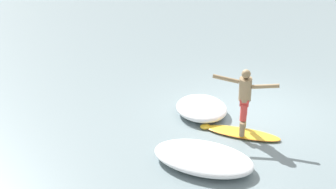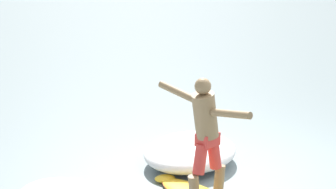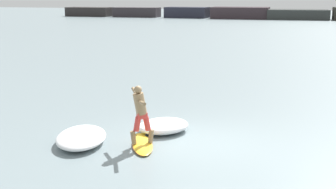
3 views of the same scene
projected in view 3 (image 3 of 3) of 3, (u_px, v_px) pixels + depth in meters
ground_plane at (194, 143)px, 12.66m from camera, size 200.00×200.00×0.00m
rock_jetty_breakwater at (275, 13)px, 71.14m from camera, size 67.48×5.22×5.95m
surfboard at (142, 144)px, 12.40m from camera, size 1.18×1.93×0.23m
surfer at (140, 110)px, 12.16m from camera, size 0.85×1.29×1.56m
wave_foam_at_tail at (163, 126)px, 13.60m from camera, size 1.95×2.02×0.38m
wave_foam_at_nose at (81, 137)px, 12.59m from camera, size 1.90×2.44×0.34m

